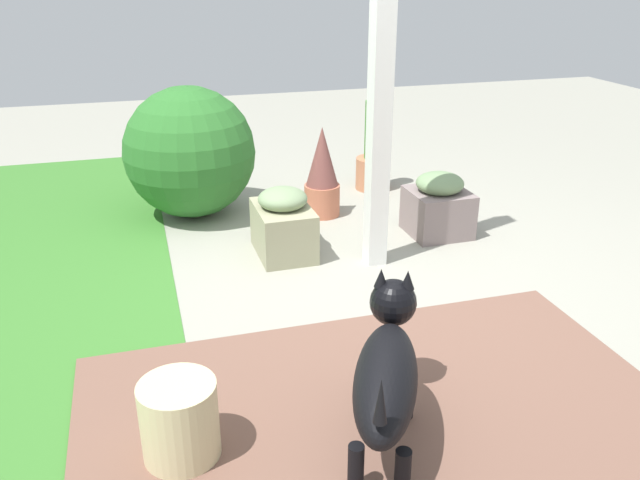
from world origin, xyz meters
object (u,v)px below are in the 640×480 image
Objects in this scene: terracotta_pot_tall at (373,158)px; dog at (387,370)px; ceramic_urn at (180,422)px; stone_planter_nearest at (438,206)px; stone_planter_mid at (283,224)px; terracotta_pot_spiky at (322,174)px; porch_pillar at (382,55)px; round_shrub at (190,152)px.

dog is (-2.85, 1.02, 0.08)m from terracotta_pot_tall.
stone_planter_nearest is at bearing -47.17° from ceramic_urn.
stone_planter_mid is 1.43m from terracotta_pot_tall.
ceramic_urn is (0.13, 0.74, -0.17)m from dog.
terracotta_pot_spiky is 0.80× the size of dog.
porch_pillar is 3.81× the size of terracotta_pot_spiky.
dog is at bearing -170.97° from round_shrub.
terracotta_pot_tall is 3.03m from dog.
terracotta_pot_tall reaches higher than terracotta_pot_spiky.
dog reaches higher than stone_planter_mid.
ceramic_urn is (-2.72, 1.76, -0.09)m from terracotta_pot_tall.
stone_planter_mid reaches higher than ceramic_urn.
stone_planter_nearest is at bearing -175.45° from terracotta_pot_tall.
dog is (-1.53, 0.54, -0.90)m from porch_pillar.
terracotta_pot_spiky is at bearing 5.10° from porch_pillar.
porch_pillar is at bearing 159.90° from terracotta_pot_tall.
stone_planter_nearest is 1.01m from terracotta_pot_tall.
porch_pillar is at bearing -174.90° from terracotta_pot_spiky.
stone_planter_mid is 0.59× the size of dog.
stone_planter_nearest is 2.15m from dog.
round_shrub reaches higher than stone_planter_mid.
stone_planter_nearest is at bearing -118.56° from round_shrub.
round_shrub is (0.86, 0.46, 0.26)m from stone_planter_mid.
round_shrub is (0.83, 1.53, 0.26)m from stone_planter_nearest.
stone_planter_nearest is 2.51m from ceramic_urn.
porch_pillar is at bearing -19.40° from dog.
ceramic_urn is at bearing 137.53° from porch_pillar.
terracotta_pot_tall is 1.10× the size of terracotta_pot_spiky.
terracotta_pot_tall is at bearing -50.91° from terracotta_pot_spiky.
terracotta_pot_spiky is at bearing 49.17° from stone_planter_nearest.
dog is at bearing -100.36° from ceramic_urn.
ceramic_urn is (-1.39, 1.28, -1.07)m from porch_pillar.
round_shrub is 0.94m from terracotta_pot_spiky.
porch_pillar is 3.05× the size of dog.
terracotta_pot_tall is at bearing -20.10° from porch_pillar.
terracotta_pot_tall reaches higher than dog.
terracotta_pot_tall is 3.24m from ceramic_urn.
stone_planter_nearest is 0.66× the size of terracotta_pot_spiky.
porch_pillar reaches higher than round_shrub.
dog is (-1.81, 0.04, 0.13)m from stone_planter_mid.
stone_planter_mid is 0.74× the size of terracotta_pot_spiky.
terracotta_pot_tall is at bearing 4.55° from stone_planter_nearest.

